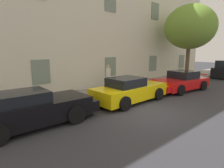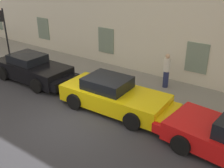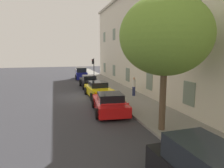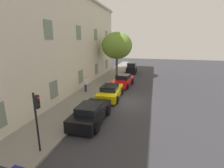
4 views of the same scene
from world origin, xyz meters
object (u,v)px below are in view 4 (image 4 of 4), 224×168
object	(u,v)px
sportscar_red_lead	(92,113)
hatchback_distant	(132,68)
traffic_light	(37,112)
tree_near_kerb	(117,46)
sportscar_yellow_flank	(111,91)
pedestrian_admiring	(85,84)
sportscar_white_middle	(122,81)

from	to	relation	value
sportscar_red_lead	hatchback_distant	world-z (taller)	hatchback_distant
hatchback_distant	traffic_light	xyz separation A→B (m)	(-23.64, 1.49, 1.50)
hatchback_distant	tree_near_kerb	distance (m)	6.81
sportscar_yellow_flank	pedestrian_admiring	distance (m)	3.24
tree_near_kerb	pedestrian_admiring	bearing A→B (deg)	168.11
hatchback_distant	pedestrian_admiring	world-z (taller)	pedestrian_admiring
pedestrian_admiring	sportscar_yellow_flank	bearing A→B (deg)	-104.25
traffic_light	sportscar_red_lead	bearing A→B (deg)	-16.54
sportscar_white_middle	traffic_light	world-z (taller)	traffic_light
sportscar_white_middle	tree_near_kerb	distance (m)	6.35
hatchback_distant	tree_near_kerb	world-z (taller)	tree_near_kerb
traffic_light	pedestrian_admiring	bearing A→B (deg)	10.25
hatchback_distant	tree_near_kerb	bearing A→B (deg)	162.53
sportscar_white_middle	tree_near_kerb	size ratio (longest dim) A/B	0.72
sportscar_red_lead	tree_near_kerb	bearing A→B (deg)	5.39
hatchback_distant	pedestrian_admiring	bearing A→B (deg)	165.92
sportscar_yellow_flank	tree_near_kerb	world-z (taller)	tree_near_kerb
tree_near_kerb	sportscar_red_lead	bearing A→B (deg)	-174.61
sportscar_yellow_flank	sportscar_white_middle	xyz separation A→B (m)	(4.67, -0.30, -0.01)
sportscar_red_lead	traffic_light	distance (m)	4.62
hatchback_distant	traffic_light	bearing A→B (deg)	176.39
traffic_light	pedestrian_admiring	size ratio (longest dim) A/B	1.83
hatchback_distant	tree_near_kerb	size ratio (longest dim) A/B	0.57
traffic_light	pedestrian_admiring	world-z (taller)	traffic_light
hatchback_distant	pedestrian_admiring	size ratio (longest dim) A/B	2.23
tree_near_kerb	sportscar_yellow_flank	bearing A→B (deg)	-171.19
sportscar_red_lead	traffic_light	size ratio (longest dim) A/B	1.51
sportscar_white_middle	hatchback_distant	world-z (taller)	hatchback_distant
sportscar_red_lead	hatchback_distant	size ratio (longest dim) A/B	1.25
hatchback_distant	traffic_light	size ratio (longest dim) A/B	1.21
sportscar_red_lead	hatchback_distant	xyz separation A→B (m)	(19.52, -0.27, 0.18)
sportscar_yellow_flank	traffic_light	xyz separation A→B (m)	(-9.49, 1.26, 1.69)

